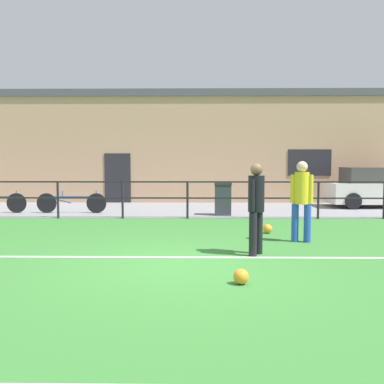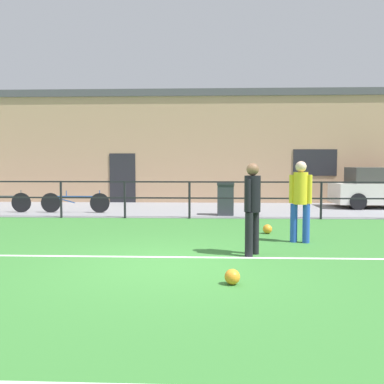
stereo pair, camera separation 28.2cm
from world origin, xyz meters
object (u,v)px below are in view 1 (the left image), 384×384
Objects in this scene: player_goalkeeper at (256,203)px; trash_bin_0 at (223,199)px; soccer_ball_spare at (268,229)px; soccer_ball_match at (241,277)px; bicycle_parked_1 at (71,203)px; parked_car_red at (379,188)px; player_striker at (302,196)px.

player_goalkeeper is 5.89m from trash_bin_0.
soccer_ball_spare is at bearing 18.02° from player_goalkeeper.
soccer_ball_match is 0.09× the size of bicycle_parked_1.
parked_car_red reaches higher than trash_bin_0.
soccer_ball_match is (-1.62, -3.27, -0.88)m from player_striker.
player_striker is 7.91× the size of soccer_ball_match.
trash_bin_0 is (-0.90, 3.43, 0.44)m from soccer_ball_spare.
soccer_ball_spare is at bearing -130.85° from parked_car_red.
bicycle_parked_1 is at bearing -169.30° from parked_car_red.
soccer_ball_match is 9.64m from bicycle_parked_1.
bicycle_parked_1 is (-4.90, 8.30, 0.26)m from soccer_ball_match.
trash_bin_0 reaches higher than soccer_ball_spare.
parked_car_red is 1.68× the size of bicycle_parked_1.
soccer_ball_spare is 7.15m from bicycle_parked_1.
parked_car_red reaches higher than bicycle_parked_1.
player_goalkeeper is 10.28m from parked_car_red.
soccer_ball_match is at bearing -161.35° from player_goalkeeper.
parked_car_red is 11.39m from bicycle_parked_1.
trash_bin_0 reaches higher than bicycle_parked_1.
soccer_ball_match is at bearing -59.47° from bicycle_parked_1.
bicycle_parked_1 reaches higher than soccer_ball_spare.
bicycle_parked_1 is (-5.36, 6.36, -0.60)m from player_goalkeeper.
player_striker is at bearing -123.17° from parked_car_red.
player_striker reaches higher than trash_bin_0.
player_striker is (1.16, 1.32, 0.02)m from player_goalkeeper.
soccer_ball_match is 0.99× the size of soccer_ball_spare.
trash_bin_0 is at bearing 88.69° from soccer_ball_match.
bicycle_parked_1 is (-6.52, 5.03, -0.63)m from player_striker.
bicycle_parked_1 is at bearing 174.56° from trash_bin_0.
trash_bin_0 is (-0.29, 5.87, -0.42)m from player_goalkeeper.
soccer_ball_spare is (-0.54, 1.12, -0.88)m from player_striker.
trash_bin_0 is (5.07, -0.48, 0.18)m from bicycle_parked_1.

